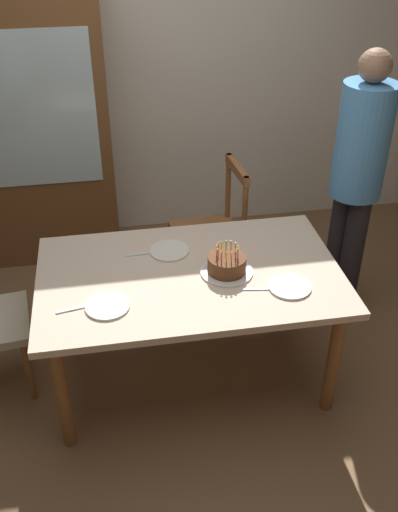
{
  "coord_description": "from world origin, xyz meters",
  "views": [
    {
      "loc": [
        -0.38,
        -2.48,
        2.5
      ],
      "look_at": [
        0.05,
        0.0,
        0.84
      ],
      "focal_mm": 40.46,
      "sensor_mm": 36.0,
      "label": 1
    }
  ],
  "objects_px": {
    "plate_near_guest": "(290,287)",
    "china_cabinet": "(32,136)",
    "plate_near_celebrant": "(107,306)",
    "chair_spindle_back": "(211,234)",
    "birthday_cake": "(227,265)",
    "person_guest": "(358,172)",
    "dining_table": "(190,285)",
    "plate_far_side": "(169,251)"
  },
  "relations": [
    {
      "from": "plate_near_guest",
      "to": "china_cabinet",
      "type": "height_order",
      "value": "china_cabinet"
    },
    {
      "from": "birthday_cake",
      "to": "plate_far_side",
      "type": "relative_size",
      "value": 1.27
    },
    {
      "from": "birthday_cake",
      "to": "chair_spindle_back",
      "type": "height_order",
      "value": "chair_spindle_back"
    },
    {
      "from": "birthday_cake",
      "to": "dining_table",
      "type": "bearing_deg",
      "value": 170.3
    },
    {
      "from": "plate_near_guest",
      "to": "chair_spindle_back",
      "type": "xyz_separation_m",
      "value": [
        -0.21,
        1.04,
        -0.28
      ]
    },
    {
      "from": "plate_near_guest",
      "to": "chair_spindle_back",
      "type": "height_order",
      "value": "chair_spindle_back"
    },
    {
      "from": "birthday_cake",
      "to": "plate_near_guest",
      "type": "distance_m",
      "value": 0.35
    },
    {
      "from": "dining_table",
      "to": "plate_far_side",
      "type": "bearing_deg",
      "value": 110.0
    },
    {
      "from": "birthday_cake",
      "to": "china_cabinet",
      "type": "height_order",
      "value": "china_cabinet"
    },
    {
      "from": "plate_near_celebrant",
      "to": "chair_spindle_back",
      "type": "relative_size",
      "value": 0.23
    },
    {
      "from": "person_guest",
      "to": "dining_table",
      "type": "bearing_deg",
      "value": -154.66
    },
    {
      "from": "plate_near_celebrant",
      "to": "chair_spindle_back",
      "type": "bearing_deg",
      "value": 55.23
    },
    {
      "from": "birthday_cake",
      "to": "plate_near_celebrant",
      "type": "distance_m",
      "value": 0.66
    },
    {
      "from": "plate_near_guest",
      "to": "plate_far_side",
      "type": "bearing_deg",
      "value": 141.87
    },
    {
      "from": "plate_far_side",
      "to": "china_cabinet",
      "type": "relative_size",
      "value": 0.12
    },
    {
      "from": "plate_far_side",
      "to": "person_guest",
      "type": "height_order",
      "value": "person_guest"
    },
    {
      "from": "birthday_cake",
      "to": "person_guest",
      "type": "relative_size",
      "value": 0.16
    },
    {
      "from": "person_guest",
      "to": "chair_spindle_back",
      "type": "bearing_deg",
      "value": 161.92
    },
    {
      "from": "plate_near_guest",
      "to": "china_cabinet",
      "type": "bearing_deg",
      "value": 127.52
    },
    {
      "from": "plate_far_side",
      "to": "chair_spindle_back",
      "type": "height_order",
      "value": "chair_spindle_back"
    },
    {
      "from": "person_guest",
      "to": "china_cabinet",
      "type": "xyz_separation_m",
      "value": [
        -2.01,
        1.02,
        -0.03
      ]
    },
    {
      "from": "plate_near_celebrant",
      "to": "plate_near_guest",
      "type": "height_order",
      "value": "same"
    },
    {
      "from": "china_cabinet",
      "to": "birthday_cake",
      "type": "bearing_deg",
      "value": -55.93
    },
    {
      "from": "plate_near_guest",
      "to": "person_guest",
      "type": "distance_m",
      "value": 1.02
    },
    {
      "from": "chair_spindle_back",
      "to": "dining_table",
      "type": "bearing_deg",
      "value": -108.73
    },
    {
      "from": "dining_table",
      "to": "birthday_cake",
      "type": "bearing_deg",
      "value": -9.7
    },
    {
      "from": "birthday_cake",
      "to": "chair_spindle_back",
      "type": "relative_size",
      "value": 0.29
    },
    {
      "from": "plate_near_guest",
      "to": "person_guest",
      "type": "xyz_separation_m",
      "value": [
        0.65,
        0.76,
        0.24
      ]
    },
    {
      "from": "plate_far_side",
      "to": "china_cabinet",
      "type": "xyz_separation_m",
      "value": [
        -0.8,
        1.34,
        0.21
      ]
    },
    {
      "from": "birthday_cake",
      "to": "plate_far_side",
      "type": "bearing_deg",
      "value": 137.1
    },
    {
      "from": "dining_table",
      "to": "plate_near_celebrant",
      "type": "relative_size",
      "value": 7.32
    },
    {
      "from": "plate_near_celebrant",
      "to": "plate_near_guest",
      "type": "distance_m",
      "value": 0.93
    },
    {
      "from": "birthday_cake",
      "to": "person_guest",
      "type": "height_order",
      "value": "person_guest"
    },
    {
      "from": "plate_near_guest",
      "to": "person_guest",
      "type": "relative_size",
      "value": 0.13
    },
    {
      "from": "dining_table",
      "to": "person_guest",
      "type": "relative_size",
      "value": 0.94
    },
    {
      "from": "plate_near_celebrant",
      "to": "plate_near_guest",
      "type": "xyz_separation_m",
      "value": [
        0.93,
        0.0,
        0.0
      ]
    },
    {
      "from": "birthday_cake",
      "to": "plate_far_side",
      "type": "height_order",
      "value": "birthday_cake"
    },
    {
      "from": "dining_table",
      "to": "person_guest",
      "type": "height_order",
      "value": "person_guest"
    },
    {
      "from": "chair_spindle_back",
      "to": "person_guest",
      "type": "relative_size",
      "value": 0.55
    },
    {
      "from": "dining_table",
      "to": "person_guest",
      "type": "distance_m",
      "value": 1.29
    },
    {
      "from": "birthday_cake",
      "to": "china_cabinet",
      "type": "xyz_separation_m",
      "value": [
        -1.08,
        1.59,
        0.17
      ]
    },
    {
      "from": "dining_table",
      "to": "china_cabinet",
      "type": "bearing_deg",
      "value": 119.54
    }
  ]
}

